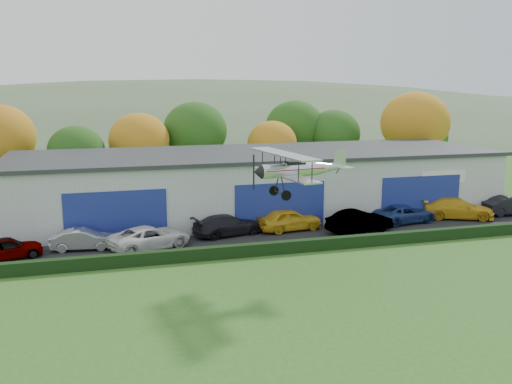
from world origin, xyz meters
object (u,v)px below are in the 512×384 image
object	(u,v)px
car_1	(83,239)
car_4	(290,220)
car_2	(150,238)
car_8	(511,205)
car_0	(7,248)
car_6	(405,214)
car_3	(228,225)
car_5	(360,221)
hangar	(258,182)
biplane	(297,168)
car_7	(457,208)

from	to	relation	value
car_1	car_4	distance (m)	14.84
car_2	car_8	distance (m)	30.18
car_0	car_2	world-z (taller)	car_2
car_4	car_6	bearing A→B (deg)	-98.40
car_0	car_8	bearing A→B (deg)	-105.08
car_3	car_8	bearing A→B (deg)	-103.65
car_8	car_4	bearing A→B (deg)	93.00
car_0	car_5	distance (m)	24.17
hangar	car_2	bearing A→B (deg)	-139.29
car_3	car_5	xyz separation A→B (m)	(9.59, -1.88, 0.08)
car_6	car_8	xyz separation A→B (m)	(9.97, -0.01, 0.09)
car_3	car_5	distance (m)	9.78
car_1	car_2	bearing A→B (deg)	-98.17
car_3	car_0	bearing A→B (deg)	84.08
car_5	biplane	size ratio (longest dim) A/B	0.75
car_3	car_7	size ratio (longest dim) A/B	0.90
hangar	car_1	size ratio (longest dim) A/B	9.71
car_3	biplane	size ratio (longest dim) A/B	0.77
biplane	car_6	bearing A→B (deg)	28.45
car_1	car_7	distance (m)	29.30
car_3	car_8	world-z (taller)	car_8
car_2	biplane	distance (m)	11.88
car_0	car_2	bearing A→B (deg)	-108.26
car_0	biplane	size ratio (longest dim) A/B	0.63
car_6	car_7	world-z (taller)	car_7
car_3	car_7	distance (m)	19.26
car_2	car_5	distance (m)	15.34
car_2	car_6	world-z (taller)	car_2
hangar	car_7	world-z (taller)	hangar
car_6	biplane	bearing A→B (deg)	118.17
car_8	car_3	bearing A→B (deg)	93.20
car_7	biplane	bearing A→B (deg)	141.29
hangar	car_4	size ratio (longest dim) A/B	8.38
car_6	hangar	bearing A→B (deg)	48.65
car_4	biplane	size ratio (longest dim) A/B	0.72
car_7	car_8	distance (m)	5.13
car_6	car_7	bearing A→B (deg)	-96.99
car_0	car_8	xyz separation A→B (m)	(38.96, 1.74, 0.08)
hangar	biplane	world-z (taller)	biplane
car_2	car_8	size ratio (longest dim) A/B	1.13
car_1	car_6	xyz separation A→B (m)	(24.44, 0.80, 0.02)
car_0	car_1	xyz separation A→B (m)	(4.55, 0.96, -0.03)
car_4	car_5	distance (m)	5.18
car_2	car_8	xyz separation A→B (m)	(30.13, 1.84, 0.04)
hangar	car_7	bearing A→B (deg)	-23.71
car_2	car_6	xyz separation A→B (m)	(20.16, 1.85, -0.06)
car_7	car_8	world-z (taller)	car_7
car_1	car_7	bearing A→B (deg)	-82.64
car_2	car_7	world-z (taller)	car_7
car_5	car_7	bearing A→B (deg)	-91.14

